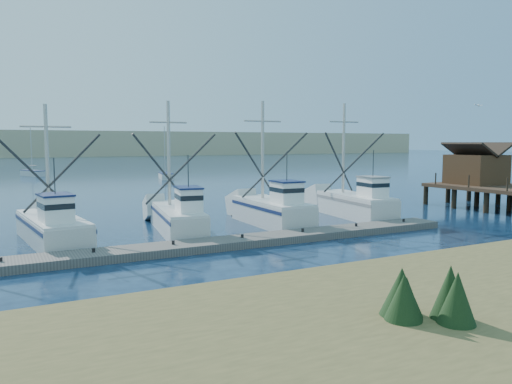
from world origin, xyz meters
TOP-DOWN VIEW (x-y plane):
  - ground at (0.00, 0.00)m, footprint 500.00×500.00m
  - shore_bank at (-8.00, -10.00)m, footprint 40.00×10.00m
  - floating_dock at (-6.46, 6.47)m, footprint 32.07×2.25m
  - timber_pier at (21.50, 8.46)m, footprint 7.00×20.00m
  - dune_ridge at (0.00, 210.00)m, footprint 360.00×60.00m
  - trawler_fleet at (-5.05, 11.61)m, footprint 31.13×8.77m
  - sailboat_near at (6.93, 56.47)m, footprint 2.71×5.50m
  - sailboat_far at (-10.88, 73.40)m, footprint 3.60×5.84m
  - flying_gull at (17.66, 8.98)m, footprint 0.97×0.18m

SIDE VIEW (x-z plane):
  - ground at x=0.00m, z-range 0.00..0.00m
  - floating_dock at x=-6.46m, z-range 0.00..0.43m
  - sailboat_far at x=-10.88m, z-range -3.55..4.55m
  - sailboat_near at x=6.93m, z-range -3.55..4.55m
  - shore_bank at x=-8.00m, z-range 0.00..1.60m
  - trawler_fleet at x=-5.05m, z-range -3.38..5.33m
  - timber_pier at x=21.50m, z-range -1.43..6.57m
  - dune_ridge at x=0.00m, z-range 0.00..10.00m
  - flying_gull at x=17.66m, z-range 8.53..8.70m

